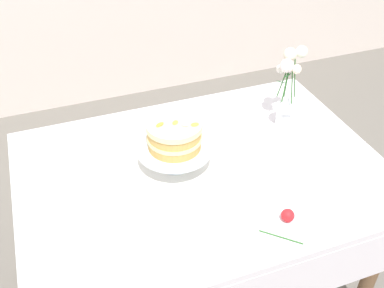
% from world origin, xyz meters
% --- Properties ---
extents(ground_plane, '(12.00, 12.00, 0.00)m').
position_xyz_m(ground_plane, '(0.00, 0.00, 0.00)').
color(ground_plane, '#666059').
extents(dining_table, '(1.40, 1.00, 0.74)m').
position_xyz_m(dining_table, '(0.00, -0.02, 0.65)').
color(dining_table, white).
rests_on(dining_table, ground).
extents(linen_napkin, '(0.32, 0.32, 0.00)m').
position_xyz_m(linen_napkin, '(-0.09, 0.05, 0.74)').
color(linen_napkin, white).
rests_on(linen_napkin, dining_table).
extents(cake_stand, '(0.29, 0.29, 0.10)m').
position_xyz_m(cake_stand, '(-0.09, 0.05, 0.82)').
color(cake_stand, silver).
rests_on(cake_stand, linen_napkin).
extents(layer_cake, '(0.21, 0.21, 0.11)m').
position_xyz_m(layer_cake, '(-0.09, 0.05, 0.89)').
color(layer_cake, tan).
rests_on(layer_cake, cake_stand).
extents(flower_vase, '(0.12, 0.11, 0.36)m').
position_xyz_m(flower_vase, '(0.44, 0.16, 0.91)').
color(flower_vase, silver).
rests_on(flower_vase, dining_table).
extents(fallen_rose, '(0.14, 0.14, 0.05)m').
position_xyz_m(fallen_rose, '(0.17, -0.35, 0.76)').
color(fallen_rose, '#2D6028').
rests_on(fallen_rose, dining_table).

